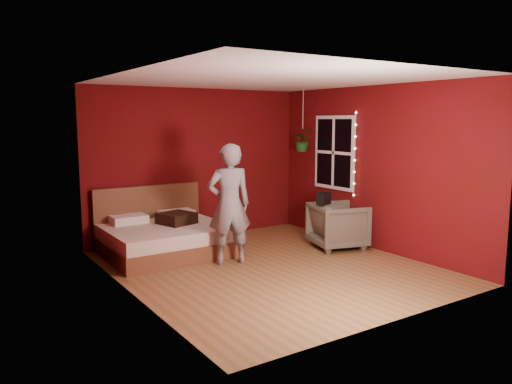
{
  "coord_description": "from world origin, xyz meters",
  "views": [
    {
      "loc": [
        -3.91,
        -5.56,
        2.06
      ],
      "look_at": [
        0.02,
        0.4,
        1.03
      ],
      "focal_mm": 35.0,
      "sensor_mm": 36.0,
      "label": 1
    }
  ],
  "objects": [
    {
      "name": "floor",
      "position": [
        0.0,
        0.0,
        0.0
      ],
      "size": [
        4.5,
        4.5,
        0.0
      ],
      "primitive_type": "plane",
      "color": "#8D5E38",
      "rests_on": "ground"
    },
    {
      "name": "room_walls",
      "position": [
        0.0,
        0.0,
        1.68
      ],
      "size": [
        4.04,
        4.54,
        2.62
      ],
      "color": "#620A13",
      "rests_on": "ground"
    },
    {
      "name": "window",
      "position": [
        1.97,
        0.9,
        1.5
      ],
      "size": [
        0.05,
        0.97,
        1.27
      ],
      "color": "white",
      "rests_on": "room_walls"
    },
    {
      "name": "fairy_lights",
      "position": [
        1.94,
        0.37,
        1.5
      ],
      "size": [
        0.04,
        0.04,
        1.45
      ],
      "color": "silver",
      "rests_on": "room_walls"
    },
    {
      "name": "bed",
      "position": [
        -0.95,
        1.52,
        0.26
      ],
      "size": [
        1.81,
        1.54,
        0.99
      ],
      "color": "brown",
      "rests_on": "ground"
    },
    {
      "name": "person",
      "position": [
        -0.38,
        0.5,
        0.87
      ],
      "size": [
        0.72,
        0.56,
        1.73
      ],
      "primitive_type": "imported",
      "rotation": [
        0.0,
        0.0,
        2.88
      ],
      "color": "gray",
      "rests_on": "ground"
    },
    {
      "name": "armchair",
      "position": [
        1.54,
        0.3,
        0.37
      ],
      "size": [
        1.0,
        0.98,
        0.74
      ],
      "primitive_type": "imported",
      "rotation": [
        0.0,
        0.0,
        1.29
      ],
      "color": "#6B6554",
      "rests_on": "ground"
    },
    {
      "name": "handbag",
      "position": [
        1.25,
        0.33,
        0.83
      ],
      "size": [
        0.29,
        0.22,
        0.19
      ],
      "primitive_type": "cube",
      "rotation": [
        0.0,
        0.0,
        0.36
      ],
      "color": "black",
      "rests_on": "armchair"
    },
    {
      "name": "throw_pillow",
      "position": [
        -0.74,
        1.51,
        0.54
      ],
      "size": [
        0.59,
        0.59,
        0.17
      ],
      "primitive_type": "cube",
      "rotation": [
        0.0,
        0.0,
        0.29
      ],
      "color": "black",
      "rests_on": "bed"
    },
    {
      "name": "hanging_plant",
      "position": [
        1.76,
        1.52,
        1.7
      ],
      "size": [
        0.44,
        0.41,
        1.11
      ],
      "color": "silver",
      "rests_on": "room_walls"
    }
  ]
}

